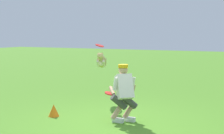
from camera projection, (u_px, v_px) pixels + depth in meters
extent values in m
plane|color=#4B8524|center=(112.00, 124.00, 7.04)|extent=(60.00, 60.00, 0.00)
cube|color=silver|center=(130.00, 119.00, 7.28)|extent=(0.26, 0.10, 0.10)
cylinder|color=tan|center=(129.00, 110.00, 7.31)|extent=(0.30, 0.29, 0.37)
cylinder|color=#444542|center=(129.00, 101.00, 7.22)|extent=(0.39, 0.39, 0.37)
cube|color=silver|center=(118.00, 120.00, 7.20)|extent=(0.26, 0.10, 0.10)
cylinder|color=tan|center=(117.00, 111.00, 7.23)|extent=(0.30, 0.29, 0.37)
cylinder|color=#444542|center=(119.00, 102.00, 7.15)|extent=(0.39, 0.39, 0.37)
cube|color=silver|center=(124.00, 87.00, 7.12)|extent=(0.53, 0.53, 0.58)
cylinder|color=silver|center=(133.00, 83.00, 7.20)|extent=(0.16, 0.16, 0.29)
cylinder|color=silver|center=(116.00, 84.00, 7.08)|extent=(0.16, 0.16, 0.29)
cylinder|color=tan|center=(112.00, 91.00, 7.28)|extent=(0.26, 0.26, 0.19)
cylinder|color=tan|center=(133.00, 90.00, 7.26)|extent=(0.16, 0.16, 0.27)
sphere|color=tan|center=(123.00, 70.00, 7.18)|extent=(0.21, 0.21, 0.21)
cylinder|color=gold|center=(123.00, 66.00, 7.17)|extent=(0.22, 0.22, 0.07)
cylinder|color=gold|center=(122.00, 67.00, 7.27)|extent=(0.12, 0.12, 0.02)
ellipsoid|color=tan|center=(102.00, 61.00, 9.30)|extent=(0.53, 0.76, 0.55)
ellipsoid|color=beige|center=(101.00, 63.00, 9.12)|extent=(0.14, 0.19, 0.17)
sphere|color=tan|center=(100.00, 56.00, 8.85)|extent=(0.17, 0.17, 0.17)
cone|color=tan|center=(100.00, 57.00, 8.77)|extent=(0.12, 0.12, 0.09)
cone|color=tan|center=(98.00, 53.00, 8.87)|extent=(0.06, 0.06, 0.07)
cone|color=tan|center=(102.00, 53.00, 8.86)|extent=(0.06, 0.06, 0.07)
cylinder|color=beige|center=(98.00, 64.00, 9.11)|extent=(0.18, 0.30, 0.23)
cylinder|color=beige|center=(104.00, 64.00, 9.10)|extent=(0.18, 0.30, 0.23)
cylinder|color=tan|center=(99.00, 62.00, 9.50)|extent=(0.18, 0.30, 0.23)
cylinder|color=tan|center=(105.00, 62.00, 9.49)|extent=(0.18, 0.30, 0.23)
cylinder|color=beige|center=(103.00, 59.00, 9.70)|extent=(0.12, 0.20, 0.23)
cylinder|color=red|center=(100.00, 46.00, 8.86)|extent=(0.32, 0.33, 0.12)
cylinder|color=red|center=(110.00, 93.00, 7.40)|extent=(0.31, 0.31, 0.09)
cone|color=orange|center=(54.00, 110.00, 7.72)|extent=(0.26, 0.26, 0.29)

